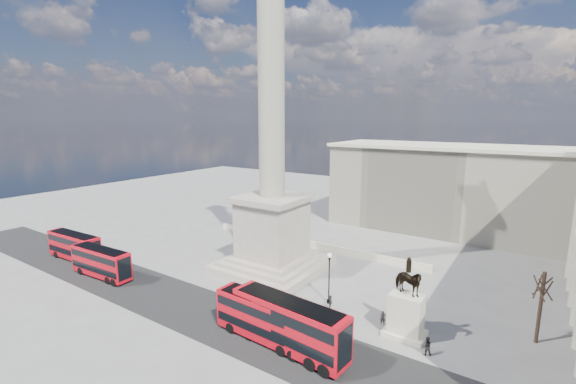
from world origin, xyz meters
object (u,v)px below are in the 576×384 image
at_px(red_bus_c, 264,319).
at_px(red_bus_e, 75,246).
at_px(nelsons_column, 272,181).
at_px(equestrian_statue, 406,309).
at_px(red_bus_b, 289,324).
at_px(pedestrian_standing, 427,346).
at_px(pedestrian_walking, 383,318).
at_px(red_bus_a, 101,262).
at_px(victorian_lamp, 329,274).
at_px(pedestrian_crossing, 330,303).

distance_m(red_bus_c, red_bus_e, 37.69).
distance_m(nelsons_column, equestrian_statue, 24.87).
xyz_separation_m(red_bus_b, red_bus_c, (-2.94, -0.00, -0.30)).
bearing_deg(red_bus_c, pedestrian_standing, 27.40).
height_order(red_bus_e, pedestrian_walking, red_bus_e).
bearing_deg(red_bus_e, red_bus_c, -4.53).
height_order(red_bus_a, pedestrian_walking, red_bus_a).
height_order(nelsons_column, red_bus_b, nelsons_column).
relative_size(red_bus_a, equestrian_statue, 1.23).
bearing_deg(pedestrian_walking, nelsons_column, 142.59).
relative_size(red_bus_c, victorian_lamp, 1.74).
relative_size(red_bus_b, pedestrian_crossing, 6.94).
relative_size(red_bus_e, pedestrian_standing, 5.80).
bearing_deg(red_bus_e, red_bus_a, -11.10).
height_order(pedestrian_walking, pedestrian_crossing, pedestrian_crossing).
bearing_deg(red_bus_e, red_bus_b, -4.39).
relative_size(red_bus_c, pedestrian_crossing, 6.09).
relative_size(red_bus_a, pedestrian_crossing, 5.76).
xyz_separation_m(equestrian_statue, pedestrian_standing, (2.68, -2.10, -2.01)).
distance_m(pedestrian_walking, pedestrian_standing, 5.99).
distance_m(red_bus_b, red_bus_c, 2.96).
bearing_deg(red_bus_a, nelsons_column, 39.00).
relative_size(red_bus_a, victorian_lamp, 1.64).
distance_m(red_bus_c, victorian_lamp, 10.60).
height_order(red_bus_a, red_bus_c, red_bus_c).
bearing_deg(equestrian_statue, red_bus_b, -134.61).
distance_m(red_bus_a, pedestrian_walking, 37.96).
bearing_deg(pedestrian_standing, victorian_lamp, -41.91).
bearing_deg(pedestrian_standing, pedestrian_walking, -52.53).
bearing_deg(red_bus_e, victorian_lamp, 10.42).
bearing_deg(pedestrian_crossing, pedestrian_walking, -120.85).
height_order(red_bus_b, pedestrian_crossing, red_bus_b).
xyz_separation_m(red_bus_c, pedestrian_crossing, (2.59, 9.02, -1.40)).
xyz_separation_m(red_bus_e, pedestrian_crossing, (40.26, 7.84, -1.32)).
relative_size(red_bus_e, victorian_lamp, 1.68).
height_order(red_bus_c, pedestrian_crossing, red_bus_c).
bearing_deg(pedestrian_crossing, pedestrian_standing, -135.97).
bearing_deg(equestrian_statue, pedestrian_crossing, 176.57).
relative_size(red_bus_e, pedestrian_walking, 6.75).
height_order(equestrian_statue, pedestrian_standing, equestrian_statue).
bearing_deg(equestrian_statue, red_bus_e, -171.51).
relative_size(equestrian_statue, pedestrian_walking, 5.39).
relative_size(red_bus_b, pedestrian_standing, 6.85).
xyz_separation_m(nelsons_column, red_bus_a, (-17.67, -15.80, -10.76)).
bearing_deg(red_bus_e, nelsons_column, 25.00).
bearing_deg(red_bus_c, pedestrian_crossing, 76.85).
height_order(red_bus_b, red_bus_c, red_bus_b).
xyz_separation_m(red_bus_e, equestrian_statue, (48.99, 7.32, 0.71)).
relative_size(nelsons_column, victorian_lamp, 7.99).
bearing_deg(victorian_lamp, red_bus_e, -166.84).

